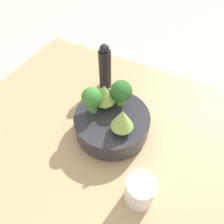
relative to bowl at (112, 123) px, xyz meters
The scene contains 9 objects.
ground_plane 0.09m from the bowl, 30.12° to the left, with size 6.00×6.00×0.00m, color #ADA89E.
table 0.07m from the bowl, 30.12° to the left, with size 0.96×0.78×0.04m.
bowl is the anchor object (origin of this frame).
broccoli_floret_right 0.11m from the bowl, ahead, with size 0.06×0.06×0.09m.
broccoli_floret_front 0.10m from the bowl, 89.91° to the right, with size 0.07×0.07×0.09m.
romanesco_piece_near 0.10m from the bowl, 34.50° to the right, with size 0.06×0.06×0.09m.
romanesco_piece_far 0.10m from the bowl, 145.85° to the left, with size 0.06×0.06×0.09m.
cup 0.23m from the bowl, 135.17° to the left, with size 0.07×0.07×0.09m.
pepper_mill 0.23m from the bowl, 55.95° to the right, with size 0.05×0.05×0.18m.
Camera 1 is at (-0.22, 0.36, 0.63)m, focal length 35.00 mm.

